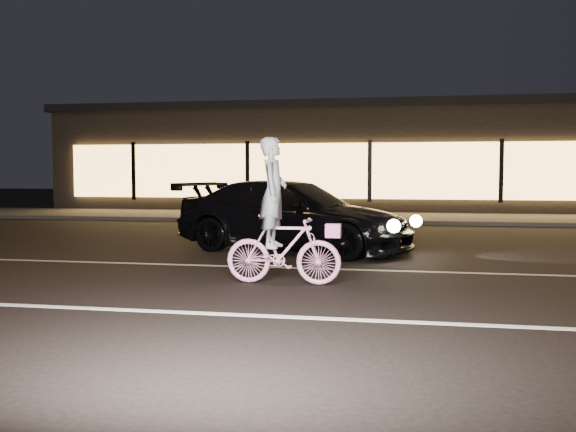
# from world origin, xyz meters

# --- Properties ---
(ground) EXTENTS (90.00, 90.00, 0.00)m
(ground) POSITION_xyz_m (0.00, 0.00, 0.00)
(ground) COLOR black
(ground) RESTS_ON ground
(lane_stripe_near) EXTENTS (60.00, 0.12, 0.01)m
(lane_stripe_near) POSITION_xyz_m (0.00, -1.50, 0.00)
(lane_stripe_near) COLOR silver
(lane_stripe_near) RESTS_ON ground
(lane_stripe_far) EXTENTS (60.00, 0.10, 0.01)m
(lane_stripe_far) POSITION_xyz_m (0.00, 2.00, 0.00)
(lane_stripe_far) COLOR gray
(lane_stripe_far) RESTS_ON ground
(sidewalk) EXTENTS (30.00, 4.00, 0.12)m
(sidewalk) POSITION_xyz_m (0.00, 13.00, 0.06)
(sidewalk) COLOR #383533
(sidewalk) RESTS_ON ground
(storefront) EXTENTS (25.40, 8.42, 4.20)m
(storefront) POSITION_xyz_m (0.00, 18.97, 2.15)
(storefront) COLOR black
(storefront) RESTS_ON ground
(cyclist) EXTENTS (1.64, 0.56, 2.06)m
(cyclist) POSITION_xyz_m (-0.36, 0.50, 0.73)
(cyclist) COLOR #EE3B94
(cyclist) RESTS_ON ground
(sedan) EXTENTS (5.19, 3.33, 1.40)m
(sedan) POSITION_xyz_m (-0.86, 4.22, 0.70)
(sedan) COLOR black
(sedan) RESTS_ON ground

